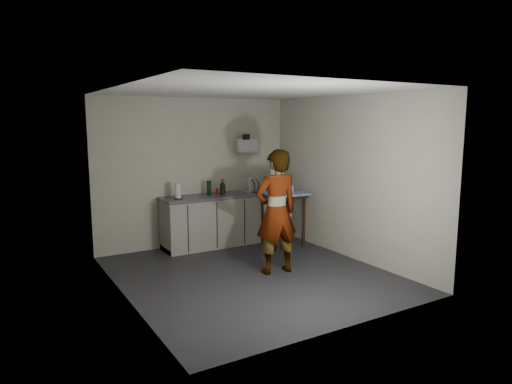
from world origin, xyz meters
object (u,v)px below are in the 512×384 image
soda_can (218,192)px  standing_man (276,212)px  kitchen_counter (224,221)px  dark_bottle (209,188)px  paper_towel (178,191)px  dish_rack (254,188)px  soap_bottle (223,187)px  bakery_box (281,187)px  side_table (283,199)px

soda_can → standing_man: bearing=-87.6°
kitchen_counter → dark_bottle: dark_bottle is taller
standing_man → paper_towel: standing_man is taller
dark_bottle → dish_rack: dish_rack is taller
soda_can → dark_bottle: size_ratio=0.43×
soap_bottle → paper_towel: bearing=179.9°
bakery_box → kitchen_counter: bearing=146.1°
kitchen_counter → soda_can: 0.55m
soda_can → paper_towel: (-0.75, -0.03, 0.07)m
soda_can → dish_rack: (0.73, -0.03, 0.01)m
side_table → paper_towel: size_ratio=3.56×
kitchen_counter → dark_bottle: (-0.27, 0.01, 0.61)m
side_table → soda_can: soda_can is taller
kitchen_counter → standing_man: size_ratio=1.24×
soda_can → soap_bottle: bearing=-17.4°
side_table → dark_bottle: 1.31m
kitchen_counter → standing_man: 1.85m
paper_towel → kitchen_counter: bearing=3.2°
soap_bottle → soda_can: bearing=162.6°
kitchen_counter → dish_rack: (0.61, -0.05, 0.55)m
side_table → paper_towel: paper_towel is taller
kitchen_counter → dark_bottle: size_ratio=8.60×
kitchen_counter → bakery_box: (0.86, -0.57, 0.63)m
soap_bottle → soda_can: size_ratio=2.45×
soda_can → dark_bottle: (-0.15, 0.03, 0.07)m
dark_bottle → bakery_box: (1.13, -0.58, 0.01)m
soap_bottle → dish_rack: (0.64, -0.00, -0.07)m
soap_bottle → dark_bottle: (-0.24, 0.06, -0.01)m
soda_can → dark_bottle: dark_bottle is taller
soda_can → dish_rack: size_ratio=0.27×
soda_can → paper_towel: size_ratio=0.42×
kitchen_counter → side_table: size_ratio=2.33×
kitchen_counter → soda_can: soda_can is taller
dish_rack → kitchen_counter: bearing=175.2°
paper_towel → dish_rack: dish_rack is taller
dish_rack → standing_man: bearing=-110.7°
kitchen_counter → dish_rack: 0.82m
side_table → dark_bottle: dark_bottle is taller
soda_can → paper_towel: bearing=-178.0°
kitchen_counter → bakery_box: bakery_box is taller
standing_man → soda_can: bearing=-82.7°
side_table → standing_man: bearing=-120.5°
kitchen_counter → bakery_box: 1.21m
dark_bottle → bakery_box: bakery_box is taller
kitchen_counter → standing_man: (-0.05, -1.79, 0.48)m
side_table → paper_towel: (-1.74, 0.55, 0.20)m
soda_can → paper_towel: 0.75m
bakery_box → side_table: bearing=-56.4°
dark_bottle → dish_rack: bearing=-3.8°
bakery_box → soda_can: bearing=150.5°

